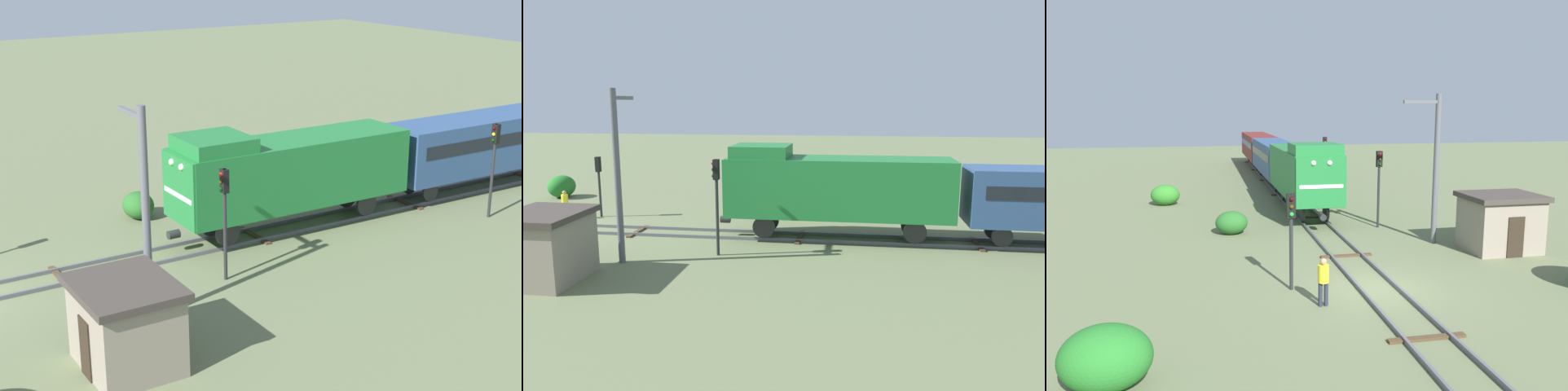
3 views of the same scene
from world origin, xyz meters
The scene contains 11 objects.
ground_plane centered at (0.00, 0.00, 0.00)m, with size 157.05×157.05×0.00m, color #66704C.
railway_track centered at (0.00, 0.00, 0.07)m, with size 2.40×104.70×0.16m.
locomotive centered at (0.00, 14.81, 2.77)m, with size 2.90×11.60×4.60m.
traffic_signal_near centered at (-3.20, 0.59, 2.56)m, with size 0.32×0.34×3.66m.
traffic_signal_mid centered at (3.40, 9.72, 3.04)m, with size 0.32×0.34×4.39m.
worker_near_track centered at (-2.40, -1.23, 1.00)m, with size 0.38×0.38×1.70m.
catenary_mast centered at (4.93, 5.87, 3.97)m, with size 1.94×0.28×7.45m.
relay_hut centered at (7.50, 4.00, 1.39)m, with size 3.50×2.90×2.74m.
bush_near centered at (-8.72, -5.32, 0.81)m, with size 2.22×1.81×1.61m, color #237126.
bush_far centered at (-9.06, 19.29, 0.73)m, with size 2.00×1.64×1.46m, color #2E7B26.
bush_back centered at (-4.93, 9.76, 0.63)m, with size 1.74×1.42×1.27m, color #276326.
Camera 2 is at (25.03, 15.87, 6.92)m, focal length 35.00 mm.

